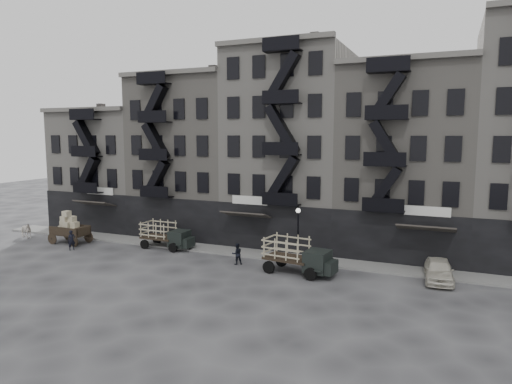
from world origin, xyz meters
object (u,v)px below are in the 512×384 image
at_px(wagon, 69,225).
at_px(pedestrian_mid, 237,254).
at_px(horse, 25,230).
at_px(stake_truck_west, 166,233).
at_px(car_east, 439,270).
at_px(pedestrian_west, 72,240).
at_px(stake_truck_east, 298,253).

height_order(wagon, pedestrian_mid, wagon).
distance_m(horse, stake_truck_west, 14.77).
distance_m(car_east, pedestrian_west, 29.16).
height_order(car_east, pedestrian_west, pedestrian_west).
xyz_separation_m(stake_truck_east, pedestrian_west, (-19.73, -1.22, -0.62)).
bearing_deg(stake_truck_west, car_east, 0.19).
height_order(horse, pedestrian_mid, pedestrian_mid).
relative_size(wagon, pedestrian_mid, 2.17).
bearing_deg(horse, car_east, -77.80).
height_order(horse, wagon, wagon).
relative_size(horse, pedestrian_west, 1.03).
bearing_deg(pedestrian_west, horse, 107.36).
bearing_deg(wagon, stake_truck_east, -0.98).
bearing_deg(horse, pedestrian_west, -93.27).
bearing_deg(pedestrian_mid, stake_truck_west, -55.14).
bearing_deg(stake_truck_east, horse, -173.50).
distance_m(stake_truck_east, car_east, 9.51).
distance_m(horse, wagon, 5.59).
distance_m(wagon, stake_truck_east, 21.78).
bearing_deg(wagon, stake_truck_west, 11.86).
relative_size(stake_truck_west, car_east, 1.05).
bearing_deg(car_east, stake_truck_east, -171.65).
xyz_separation_m(wagon, pedestrian_west, (2.04, -1.79, -0.85)).
bearing_deg(car_east, wagon, 178.18).
distance_m(stake_truck_west, pedestrian_mid, 7.99).
height_order(stake_truck_west, pedestrian_west, stake_truck_west).
height_order(car_east, pedestrian_mid, pedestrian_mid).
xyz_separation_m(horse, stake_truck_east, (27.28, -0.51, 0.73)).
bearing_deg(pedestrian_mid, wagon, -41.18).
xyz_separation_m(horse, pedestrian_west, (7.54, -1.73, 0.11)).
xyz_separation_m(horse, stake_truck_west, (14.63, 1.89, 0.59)).
height_order(stake_truck_west, car_east, stake_truck_west).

